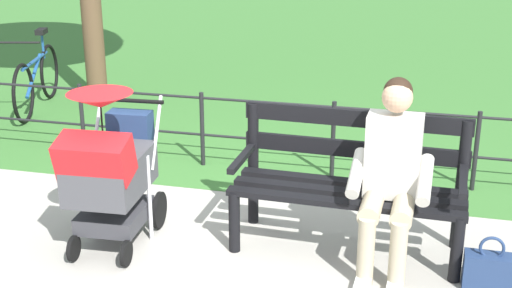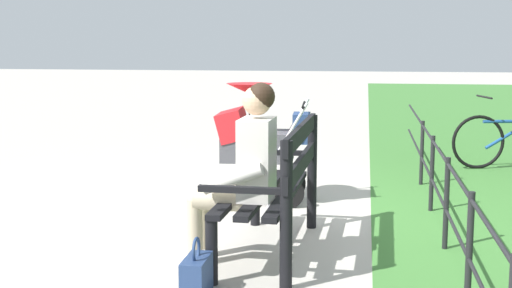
{
  "view_description": "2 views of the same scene",
  "coord_description": "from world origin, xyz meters",
  "px_view_note": "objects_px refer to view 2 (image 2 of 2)",
  "views": [
    {
      "loc": [
        -1.35,
        4.42,
        2.39
      ],
      "look_at": [
        -0.24,
        -0.0,
        0.75
      ],
      "focal_mm": 49.2,
      "sensor_mm": 36.0,
      "label": 1
    },
    {
      "loc": [
        -5.87,
        -0.73,
        1.56
      ],
      "look_at": [
        0.01,
        0.19,
        0.68
      ],
      "focal_mm": 49.26,
      "sensor_mm": 36.0,
      "label": 2
    }
  ],
  "objects_px": {
    "person_on_bench": "(241,169)",
    "handbag": "(197,275)",
    "stroller": "(257,141)",
    "park_bench": "(279,183)"
  },
  "relations": [
    {
      "from": "person_on_bench",
      "to": "handbag",
      "type": "height_order",
      "value": "person_on_bench"
    },
    {
      "from": "person_on_bench",
      "to": "stroller",
      "type": "height_order",
      "value": "person_on_bench"
    },
    {
      "from": "person_on_bench",
      "to": "handbag",
      "type": "bearing_deg",
      "value": 166.04
    },
    {
      "from": "park_bench",
      "to": "handbag",
      "type": "height_order",
      "value": "park_bench"
    },
    {
      "from": "person_on_bench",
      "to": "stroller",
      "type": "relative_size",
      "value": 1.11
    },
    {
      "from": "park_bench",
      "to": "stroller",
      "type": "relative_size",
      "value": 1.4
    },
    {
      "from": "park_bench",
      "to": "handbag",
      "type": "xyz_separation_m",
      "value": [
        -0.95,
        0.39,
        -0.4
      ]
    },
    {
      "from": "stroller",
      "to": "handbag",
      "type": "relative_size",
      "value": 3.11
    },
    {
      "from": "stroller",
      "to": "handbag",
      "type": "distance_m",
      "value": 2.61
    },
    {
      "from": "stroller",
      "to": "handbag",
      "type": "bearing_deg",
      "value": -179.5
    }
  ]
}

